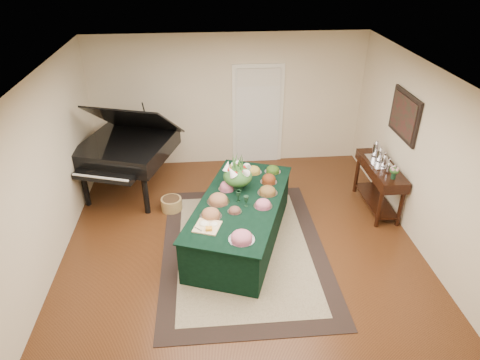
{
  "coord_description": "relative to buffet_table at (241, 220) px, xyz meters",
  "views": [
    {
      "loc": [
        -0.49,
        -5.29,
        4.27
      ],
      "look_at": [
        0.0,
        0.3,
        1.05
      ],
      "focal_mm": 32.0,
      "sensor_mm": 36.0,
      "label": 1
    }
  ],
  "objects": [
    {
      "name": "mahogany_sideboard",
      "position": [
        2.49,
        0.71,
        0.29
      ],
      "size": [
        0.45,
        1.36,
        0.86
      ],
      "color": "black",
      "rests_on": "ground"
    },
    {
      "name": "ground",
      "position": [
        -0.0,
        -0.22,
        -0.37
      ],
      "size": [
        6.0,
        6.0,
        0.0
      ],
      "primitive_type": "plane",
      "color": "black",
      "rests_on": "ground"
    },
    {
      "name": "food_platters",
      "position": [
        0.05,
        0.15,
        0.41
      ],
      "size": [
        1.4,
        2.31,
        0.14
      ],
      "color": "silver",
      "rests_on": "buffet_table"
    },
    {
      "name": "kitchen_doorway",
      "position": [
        0.6,
        2.75,
        0.65
      ],
      "size": [
        1.05,
        0.07,
        2.1
      ],
      "color": "white",
      "rests_on": "ground"
    },
    {
      "name": "pink_bouquet",
      "position": [
        2.49,
        0.25,
        0.63
      ],
      "size": [
        0.17,
        0.17,
        0.21
      ],
      "color": "black",
      "rests_on": "mahogany_sideboard"
    },
    {
      "name": "green_goblets",
      "position": [
        0.0,
        -0.07,
        0.46
      ],
      "size": [
        0.18,
        0.24,
        0.18
      ],
      "color": "black",
      "rests_on": "buffet_table"
    },
    {
      "name": "buffet_table",
      "position": [
        0.0,
        0.0,
        0.0
      ],
      "size": [
        1.97,
        2.79,
        0.74
      ],
      "color": "black",
      "rests_on": "ground"
    },
    {
      "name": "tea_service",
      "position": [
        2.49,
        0.81,
        0.6
      ],
      "size": [
        0.34,
        0.74,
        0.3
      ],
      "color": "silver",
      "rests_on": "mahogany_sideboard"
    },
    {
      "name": "cutting_board",
      "position": [
        -0.52,
        -0.64,
        0.4
      ],
      "size": [
        0.44,
        0.44,
        0.1
      ],
      "color": "tan",
      "rests_on": "buffet_table"
    },
    {
      "name": "grand_piano",
      "position": [
        -1.92,
        1.66,
        0.55
      ],
      "size": [
        1.99,
        2.1,
        1.82
      ],
      "color": "black",
      "rests_on": "ground"
    },
    {
      "name": "area_rug",
      "position": [
        0.03,
        -0.26,
        -0.36
      ],
      "size": [
        2.51,
        3.52,
        0.01
      ],
      "color": "black",
      "rests_on": "ground"
    },
    {
      "name": "wicker_basket",
      "position": [
        -1.15,
        0.95,
        -0.26
      ],
      "size": [
        0.37,
        0.37,
        0.23
      ],
      "primitive_type": "cylinder",
      "color": "olive",
      "rests_on": "ground"
    },
    {
      "name": "floral_centerpiece",
      "position": [
        -0.01,
        0.36,
        0.65
      ],
      "size": [
        0.48,
        0.48,
        0.48
      ],
      "color": "black",
      "rests_on": "buffet_table"
    },
    {
      "name": "wall_painting",
      "position": [
        2.72,
        0.71,
        1.38
      ],
      "size": [
        0.05,
        0.95,
        0.75
      ],
      "color": "black",
      "rests_on": "ground"
    }
  ]
}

